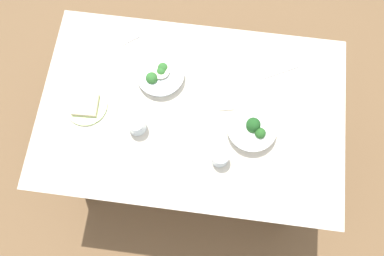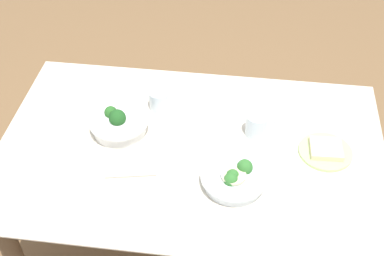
# 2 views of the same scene
# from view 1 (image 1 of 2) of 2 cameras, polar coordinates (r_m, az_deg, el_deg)

# --- Properties ---
(ground_plane) EXTENTS (6.00, 6.00, 0.00)m
(ground_plane) POSITION_cam_1_polar(r_m,az_deg,el_deg) (2.53, -0.04, -3.43)
(ground_plane) COLOR brown
(dining_table) EXTENTS (1.43, 0.92, 0.76)m
(dining_table) POSITION_cam_1_polar(r_m,az_deg,el_deg) (1.91, -0.05, 1.33)
(dining_table) COLOR beige
(dining_table) RESTS_ON ground_plane
(broccoli_bowl_far) EXTENTS (0.23, 0.23, 0.10)m
(broccoli_bowl_far) POSITION_cam_1_polar(r_m,az_deg,el_deg) (1.75, 8.86, -0.10)
(broccoli_bowl_far) COLOR white
(broccoli_bowl_far) RESTS_ON dining_table
(broccoli_bowl_near) EXTENTS (0.23, 0.23, 0.08)m
(broccoli_bowl_near) POSITION_cam_1_polar(r_m,az_deg,el_deg) (1.85, -4.76, 7.84)
(broccoli_bowl_near) COLOR white
(broccoli_bowl_near) RESTS_ON dining_table
(bread_side_plate) EXTENTS (0.19, 0.19, 0.03)m
(bread_side_plate) POSITION_cam_1_polar(r_m,az_deg,el_deg) (1.86, -15.43, 3.22)
(bread_side_plate) COLOR #B7D684
(bread_side_plate) RESTS_ON dining_table
(water_glass_center) EXTENTS (0.08, 0.08, 0.08)m
(water_glass_center) POSITION_cam_1_polar(r_m,az_deg,el_deg) (1.70, 4.17, -4.28)
(water_glass_center) COLOR silver
(water_glass_center) RESTS_ON dining_table
(water_glass_side) EXTENTS (0.08, 0.08, 0.09)m
(water_glass_side) POSITION_cam_1_polar(r_m,az_deg,el_deg) (1.75, -8.23, 0.56)
(water_glass_side) COLOR silver
(water_glass_side) RESTS_ON dining_table
(fork_by_far_bowl) EXTENTS (0.08, 0.07, 0.00)m
(fork_by_far_bowl) POSITION_cam_1_polar(r_m,az_deg,el_deg) (1.98, -8.94, 12.76)
(fork_by_far_bowl) COLOR #B7B7BC
(fork_by_far_bowl) RESTS_ON dining_table
(fork_by_near_bowl) EXTENTS (0.09, 0.05, 0.00)m
(fork_by_near_bowl) POSITION_cam_1_polar(r_m,az_deg,el_deg) (1.78, -10.26, -2.08)
(fork_by_near_bowl) COLOR #B7B7BC
(fork_by_near_bowl) RESTS_ON dining_table
(table_knife_left) EXTENTS (0.17, 0.09, 0.00)m
(table_knife_left) POSITION_cam_1_polar(r_m,az_deg,el_deg) (1.92, 13.03, 8.07)
(table_knife_left) COLOR #B7B7BC
(table_knife_left) RESTS_ON dining_table
(table_knife_right) EXTENTS (0.02, 0.21, 0.00)m
(table_knife_right) POSITION_cam_1_polar(r_m,az_deg,el_deg) (1.84, -9.13, 4.49)
(table_knife_right) COLOR #B7B7BC
(table_knife_right) RESTS_ON dining_table
(napkin_folded_upper) EXTENTS (0.20, 0.17, 0.01)m
(napkin_folded_upper) POSITION_cam_1_polar(r_m,az_deg,el_deg) (1.84, 6.63, 4.71)
(napkin_folded_upper) COLOR #B1A997
(napkin_folded_upper) RESTS_ON dining_table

